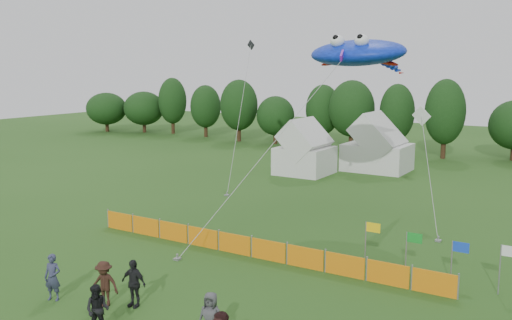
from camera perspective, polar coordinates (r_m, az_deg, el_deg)
The scene contains 14 objects.
ground at distance 22.41m, azimuth -8.46°, elevation -15.41°, with size 160.00×160.00×0.00m, color #234C16.
treeline at distance 61.66m, azimuth 20.93°, elevation 3.91°, with size 104.57×8.78×8.36m.
tent_left at distance 50.13m, azimuth 4.90°, elevation 0.83°, with size 4.41×4.41×3.89m.
tent_right at distance 52.73m, azimuth 12.05°, elevation 1.13°, with size 5.66×4.53×3.99m.
barrier_fence at distance 28.58m, azimuth -0.51°, elevation -8.69°, with size 19.90×0.06×1.00m.
flag_row at distance 26.10m, azimuth 21.60°, elevation -9.01°, with size 10.73×0.54×2.30m.
spectator_a at distance 24.80m, azimuth -19.67°, elevation -10.99°, with size 0.70×0.46×1.92m, color #303450.
spectator_b at distance 21.41m, azimuth -15.57°, elevation -14.23°, with size 0.88×0.69×1.81m, color black.
spectator_c at distance 23.59m, azimuth -14.94°, elevation -11.89°, with size 1.20×0.69×1.85m, color black.
spectator_d at distance 23.34m, azimuth -12.16°, elevation -11.94°, with size 1.12×0.47×1.91m, color black.
spectator_e at distance 20.07m, azimuth -4.54°, elevation -15.51°, with size 0.90×0.59×1.84m, color #424246.
stingray_kite at distance 36.64m, azimuth 10.44°, elevation 10.45°, with size 7.33×21.38×11.30m.
small_kite_white at distance 36.15m, azimuth 16.56°, elevation 1.61°, with size 3.59×5.91×6.94m.
small_kite_dark at distance 47.18m, azimuth -1.37°, elevation 6.16°, with size 4.85×10.26×11.70m.
Camera 1 is at (13.35, -15.38, 9.34)m, focal length 40.00 mm.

